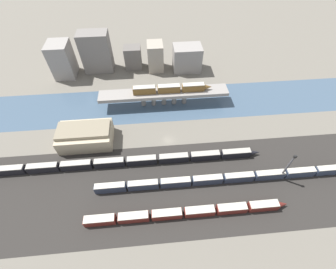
{
  "coord_description": "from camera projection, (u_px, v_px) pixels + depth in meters",
  "views": [
    {
      "loc": [
        -5.93,
        -65.77,
        83.4
      ],
      "look_at": [
        0.0,
        1.0,
        3.24
      ],
      "focal_mm": 24.0,
      "sensor_mm": 36.0,
      "label": 1
    }
  ],
  "objects": [
    {
      "name": "city_block_far_right",
      "position": [
        187.0,
        58.0,
        138.07
      ],
      "size": [
        16.93,
        11.81,
        15.31
      ],
      "primitive_type": "cube",
      "color": "gray",
      "rests_on": "ground"
    },
    {
      "name": "city_block_far_left",
      "position": [
        62.0,
        60.0,
        132.22
      ],
      "size": [
        11.99,
        13.6,
        20.44
      ],
      "primitive_type": "cube",
      "color": "gray",
      "rests_on": "ground"
    },
    {
      "name": "warehouse_building",
      "position": [
        86.0,
        135.0,
        102.74
      ],
      "size": [
        23.77,
        14.66,
        9.09
      ],
      "color": "tan",
      "rests_on": "ground"
    },
    {
      "name": "signal_tower",
      "position": [
        287.0,
        167.0,
        87.07
      ],
      "size": [
        1.0,
        0.73,
        16.44
      ],
      "color": "#4C4C51",
      "rests_on": "ground"
    },
    {
      "name": "river_water",
      "position": [
        164.0,
        103.0,
        122.95
      ],
      "size": [
        320.0,
        27.54,
        0.01
      ],
      "primitive_type": "cube",
      "color": "#3D5166",
      "rests_on": "ground"
    },
    {
      "name": "city_block_center",
      "position": [
        133.0,
        58.0,
        139.88
      ],
      "size": [
        10.19,
        8.48,
        13.86
      ],
      "primitive_type": "cube",
      "color": "#605B56",
      "rests_on": "ground"
    },
    {
      "name": "train_yard_near",
      "position": [
        187.0,
        212.0,
        82.42
      ],
      "size": [
        75.58,
        3.09,
        3.64
      ],
      "color": "#5B1E19",
      "rests_on": "ground"
    },
    {
      "name": "ground_plane",
      "position": [
        168.0,
        140.0,
        106.34
      ],
      "size": [
        400.0,
        400.0,
        0.0
      ],
      "primitive_type": "plane",
      "color": "#666056"
    },
    {
      "name": "bridge",
      "position": [
        164.0,
        94.0,
        117.94
      ],
      "size": [
        67.53,
        8.33,
        8.11
      ],
      "color": "gray",
      "rests_on": "ground"
    },
    {
      "name": "train_yard_far",
      "position": [
        129.0,
        161.0,
        96.51
      ],
      "size": [
        114.26,
        2.83,
        3.93
      ],
      "color": "black",
      "rests_on": "ground"
    },
    {
      "name": "train_yard_mid",
      "position": [
        226.0,
        178.0,
        91.15
      ],
      "size": [
        107.12,
        2.64,
        4.11
      ],
      "color": "#2D384C",
      "rests_on": "ground"
    },
    {
      "name": "train_on_bridge",
      "position": [
        172.0,
        88.0,
        115.48
      ],
      "size": [
        40.93,
        3.13,
        3.96
      ],
      "color": "brown",
      "rests_on": "bridge"
    },
    {
      "name": "city_block_right",
      "position": [
        155.0,
        57.0,
        137.84
      ],
      "size": [
        9.34,
        11.33,
        16.78
      ],
      "primitive_type": "cube",
      "color": "gray",
      "rests_on": "ground"
    },
    {
      "name": "city_block_left",
      "position": [
        96.0,
        52.0,
        134.51
      ],
      "size": [
        17.29,
        10.37,
        23.88
      ],
      "primitive_type": "cube",
      "color": "slate",
      "rests_on": "ground"
    },
    {
      "name": "railbed_yard",
      "position": [
        173.0,
        187.0,
        91.0
      ],
      "size": [
        280.0,
        42.0,
        0.01
      ],
      "primitive_type": "cube",
      "color": "#282623",
      "rests_on": "ground"
    }
  ]
}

